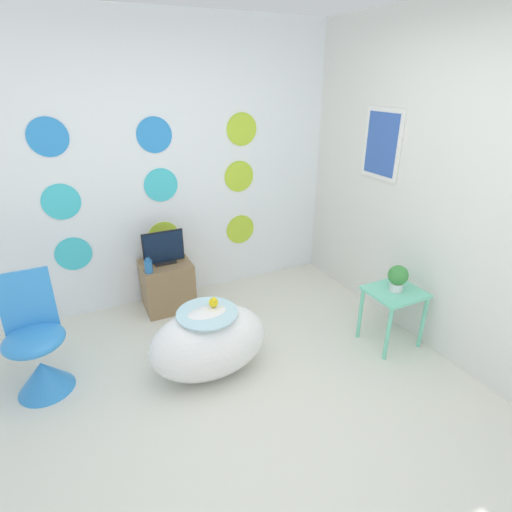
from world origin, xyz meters
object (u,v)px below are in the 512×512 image
at_px(bathtub, 209,342).
at_px(chair, 39,357).
at_px(tv, 164,249).
at_px(vase, 148,266).
at_px(potted_plant_left, 398,277).

bearing_deg(bathtub, chair, 162.44).
relative_size(chair, tv, 2.31).
relative_size(bathtub, vase, 6.35).
xyz_separation_m(bathtub, potted_plant_left, (1.51, -0.30, 0.35)).
height_order(chair, tv, chair).
bearing_deg(bathtub, potted_plant_left, -11.27).
bearing_deg(potted_plant_left, bathtub, 168.73).
bearing_deg(tv, bathtub, -87.94).
xyz_separation_m(bathtub, tv, (-0.04, 1.08, 0.34)).
distance_m(bathtub, potted_plant_left, 1.57).
bearing_deg(potted_plant_left, tv, 138.16).
relative_size(vase, potted_plant_left, 0.64).
xyz_separation_m(bathtub, vase, (-0.22, 0.94, 0.26)).
xyz_separation_m(tv, vase, (-0.18, -0.14, -0.08)).
relative_size(chair, potted_plant_left, 4.00).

